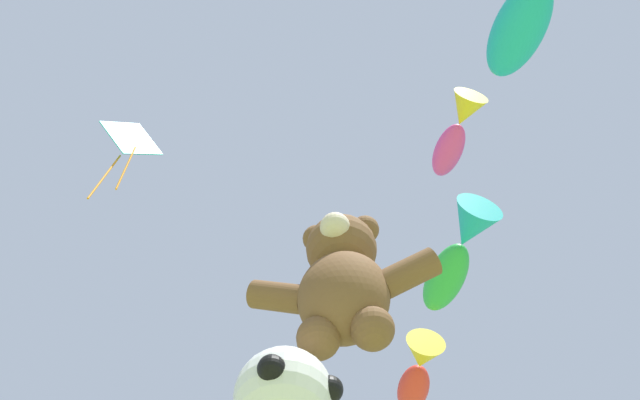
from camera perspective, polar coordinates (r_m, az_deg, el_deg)
name	(u,v)px	position (r m, az deg, el deg)	size (l,w,h in m)	color
teddy_bear_kite	(343,281)	(7.30, 1.83, -6.47)	(2.01, 0.89, 2.04)	brown
soccer_ball_kite	(285,397)	(6.14, -2.82, -15.47)	(0.93, 0.92, 0.85)	white
fish_kite_magenta	(457,130)	(11.19, 10.88, 5.49)	(1.10, 1.47, 0.54)	#E53F9E
fish_kite_emerald	(458,253)	(11.79, 10.97, -4.15)	(1.65, 2.19, 0.77)	green
fish_kite_crimson	(418,372)	(13.12, 7.83, -13.45)	(1.16, 1.76, 0.70)	red
diamond_kite	(129,143)	(12.02, -15.05, 4.39)	(0.82, 0.82, 2.57)	#19ADB2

